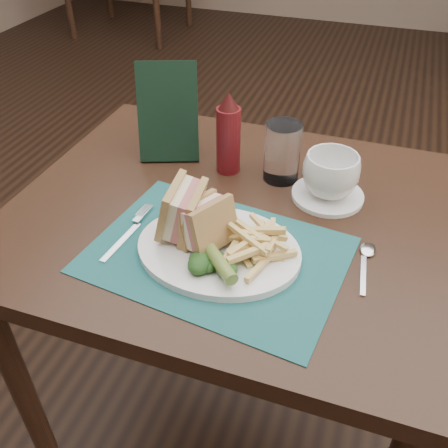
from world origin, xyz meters
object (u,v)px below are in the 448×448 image
(plate, at_px, (219,250))
(sandwich_half_a, at_px, (171,208))
(table_main, at_px, (232,329))
(ketchup_bottle, at_px, (228,133))
(sandwich_half_b, at_px, (199,218))
(coffee_cup, at_px, (331,175))
(saucer, at_px, (327,195))
(check_presenter, at_px, (168,112))
(drinking_glass, at_px, (282,152))
(placemat, at_px, (217,255))

(plate, height_order, sandwich_half_a, sandwich_half_a)
(table_main, relative_size, ketchup_bottle, 4.84)
(sandwich_half_a, distance_m, sandwich_half_b, 0.06)
(coffee_cup, bearing_deg, saucer, 0.00)
(table_main, distance_m, sandwich_half_b, 0.46)
(sandwich_half_a, height_order, check_presenter, check_presenter)
(saucer, bearing_deg, coffee_cup, 0.00)
(plate, bearing_deg, coffee_cup, 56.94)
(check_presenter, bearing_deg, saucer, -28.97)
(plate, height_order, check_presenter, check_presenter)
(saucer, bearing_deg, ketchup_bottle, 171.45)
(sandwich_half_b, relative_size, coffee_cup, 0.80)
(sandwich_half_b, bearing_deg, saucer, 77.47)
(coffee_cup, xyz_separation_m, ketchup_bottle, (-0.23, 0.03, 0.04))
(plate, distance_m, coffee_cup, 0.29)
(table_main, distance_m, drinking_glass, 0.47)
(placemat, relative_size, drinking_glass, 3.46)
(sandwich_half_a, distance_m, saucer, 0.35)
(drinking_glass, xyz_separation_m, ketchup_bottle, (-0.12, -0.01, 0.03))
(sandwich_half_a, bearing_deg, coffee_cup, 35.66)
(drinking_glass, bearing_deg, sandwich_half_a, -117.89)
(sandwich_half_a, bearing_deg, sandwich_half_b, -10.99)
(coffee_cup, bearing_deg, check_presenter, 171.62)
(table_main, distance_m, plate, 0.41)
(sandwich_half_a, bearing_deg, ketchup_bottle, 79.07)
(ketchup_bottle, bearing_deg, plate, -74.76)
(saucer, distance_m, drinking_glass, 0.13)
(coffee_cup, xyz_separation_m, drinking_glass, (-0.11, 0.04, 0.01))
(table_main, relative_size, plate, 3.00)
(sandwich_half_b, xyz_separation_m, ketchup_bottle, (-0.04, 0.27, 0.03))
(placemat, xyz_separation_m, sandwich_half_a, (-0.10, 0.02, 0.07))
(placemat, height_order, plate, plate)
(coffee_cup, bearing_deg, plate, -122.63)
(plate, relative_size, drinking_glass, 2.31)
(sandwich_half_a, relative_size, drinking_glass, 0.80)
(coffee_cup, bearing_deg, placemat, -122.54)
(ketchup_bottle, relative_size, check_presenter, 0.84)
(ketchup_bottle, bearing_deg, coffee_cup, -8.55)
(placemat, distance_m, check_presenter, 0.39)
(table_main, bearing_deg, coffee_cup, 30.77)
(ketchup_bottle, height_order, check_presenter, check_presenter)
(plate, relative_size, saucer, 2.00)
(table_main, xyz_separation_m, ketchup_bottle, (-0.06, 0.14, 0.47))
(saucer, bearing_deg, sandwich_half_b, -130.34)
(sandwich_half_a, xyz_separation_m, check_presenter, (-0.13, 0.28, 0.04))
(sandwich_half_a, bearing_deg, plate, -15.87)
(sandwich_half_a, bearing_deg, saucer, 35.66)
(plate, bearing_deg, check_presenter, 126.72)
(table_main, height_order, check_presenter, check_presenter)
(coffee_cup, height_order, ketchup_bottle, ketchup_bottle)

